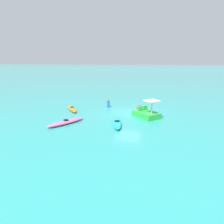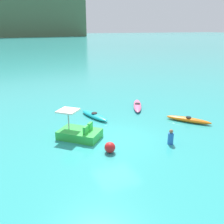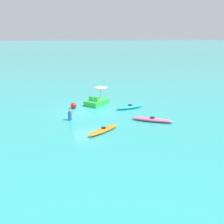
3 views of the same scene
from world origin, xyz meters
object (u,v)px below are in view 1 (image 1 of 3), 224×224
object	(u,v)px
kayak_pink	(66,122)
buoy_red	(139,108)
person_near_shore	(108,104)
pedal_boat_green	(146,114)
kayak_orange	(72,109)
kayak_cyan	(117,123)

from	to	relation	value
kayak_pink	buoy_red	size ratio (longest dim) A/B	5.71
kayak_pink	person_near_shore	bearing A→B (deg)	-103.71
kayak_pink	pedal_boat_green	xyz separation A→B (m)	(-6.08, -3.78, 0.17)
buoy_red	pedal_boat_green	bearing A→B (deg)	111.53
kayak_orange	person_near_shore	bearing A→B (deg)	-144.38
kayak_cyan	buoy_red	world-z (taller)	buoy_red
kayak_pink	person_near_shore	xyz separation A→B (m)	(-1.62, -6.62, 0.22)
buoy_red	person_near_shore	world-z (taller)	person_near_shore
person_near_shore	buoy_red	bearing A→B (deg)	172.55
kayak_pink	kayak_cyan	world-z (taller)	same
buoy_red	person_near_shore	bearing A→B (deg)	-7.45
kayak_pink	person_near_shore	size ratio (longest dim) A/B	3.74
kayak_cyan	person_near_shore	bearing A→B (deg)	-67.07
kayak_cyan	buoy_red	bearing A→B (deg)	-101.38
kayak_orange	buoy_red	bearing A→B (deg)	-164.61
kayak_pink	kayak_orange	distance (m)	4.60
kayak_pink	kayak_cyan	distance (m)	4.15
kayak_orange	kayak_pink	bearing A→B (deg)	110.67
kayak_cyan	buoy_red	size ratio (longest dim) A/B	5.18
kayak_cyan	person_near_shore	xyz separation A→B (m)	(2.45, -5.79, 0.22)
kayak_orange	buoy_red	distance (m)	7.01
kayak_orange	pedal_boat_green	bearing A→B (deg)	176.11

